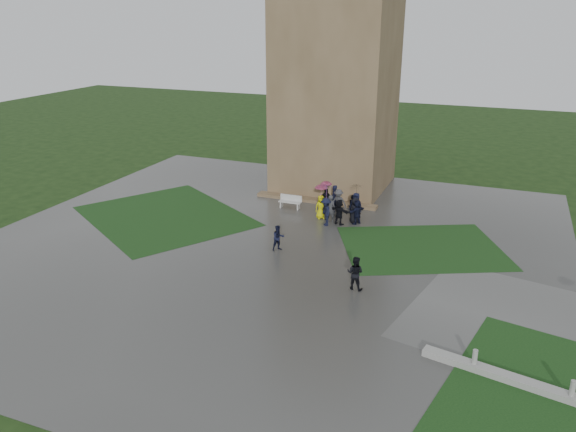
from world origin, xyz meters
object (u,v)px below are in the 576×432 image
at_px(pedestrian_mid, 278,238).
at_px(tower, 337,69).
at_px(bench, 290,201).
at_px(pedestrian_near, 355,273).

bearing_deg(pedestrian_mid, tower, 46.85).
bearing_deg(bench, pedestrian_mid, -74.15).
xyz_separation_m(bench, pedestrian_mid, (2.05, -7.11, 0.28)).
xyz_separation_m(tower, pedestrian_mid, (0.82, -13.43, -8.23)).
distance_m(tower, pedestrian_mid, 15.77).
xyz_separation_m(tower, bench, (-1.24, -6.32, -8.50)).
distance_m(bench, pedestrian_near, 12.60).
bearing_deg(tower, bench, -101.07).
bearing_deg(tower, pedestrian_near, -69.39).
bearing_deg(pedestrian_near, bench, -50.62).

